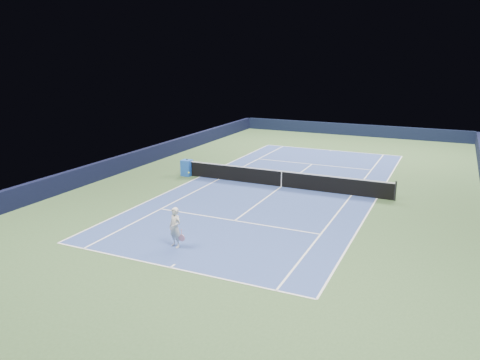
% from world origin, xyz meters
% --- Properties ---
extents(ground, '(40.00, 40.00, 0.00)m').
position_xyz_m(ground, '(0.00, 0.00, 0.00)').
color(ground, '#35512C').
rests_on(ground, ground).
extents(wall_far, '(22.00, 0.35, 1.10)m').
position_xyz_m(wall_far, '(0.00, 19.82, 0.55)').
color(wall_far, black).
rests_on(wall_far, ground).
extents(wall_left, '(0.35, 40.00, 1.10)m').
position_xyz_m(wall_left, '(-10.82, 0.00, 0.55)').
color(wall_left, black).
rests_on(wall_left, ground).
extents(court_surface, '(10.97, 23.77, 0.01)m').
position_xyz_m(court_surface, '(0.00, 0.00, 0.00)').
color(court_surface, navy).
rests_on(court_surface, ground).
extents(baseline_far, '(10.97, 0.08, 0.00)m').
position_xyz_m(baseline_far, '(0.00, 11.88, 0.01)').
color(baseline_far, white).
rests_on(baseline_far, ground).
extents(baseline_near, '(10.97, 0.08, 0.00)m').
position_xyz_m(baseline_near, '(0.00, -11.88, 0.01)').
color(baseline_near, white).
rests_on(baseline_near, ground).
extents(sideline_doubles_right, '(0.08, 23.77, 0.00)m').
position_xyz_m(sideline_doubles_right, '(5.49, 0.00, 0.01)').
color(sideline_doubles_right, white).
rests_on(sideline_doubles_right, ground).
extents(sideline_doubles_left, '(0.08, 23.77, 0.00)m').
position_xyz_m(sideline_doubles_left, '(-5.49, 0.00, 0.01)').
color(sideline_doubles_left, white).
rests_on(sideline_doubles_left, ground).
extents(sideline_singles_right, '(0.08, 23.77, 0.00)m').
position_xyz_m(sideline_singles_right, '(4.12, 0.00, 0.01)').
color(sideline_singles_right, white).
rests_on(sideline_singles_right, ground).
extents(sideline_singles_left, '(0.08, 23.77, 0.00)m').
position_xyz_m(sideline_singles_left, '(-4.12, 0.00, 0.01)').
color(sideline_singles_left, white).
rests_on(sideline_singles_left, ground).
extents(service_line_far, '(8.23, 0.08, 0.00)m').
position_xyz_m(service_line_far, '(0.00, 6.40, 0.01)').
color(service_line_far, white).
rests_on(service_line_far, ground).
extents(service_line_near, '(8.23, 0.08, 0.00)m').
position_xyz_m(service_line_near, '(0.00, -6.40, 0.01)').
color(service_line_near, white).
rests_on(service_line_near, ground).
extents(center_service_line, '(0.08, 12.80, 0.00)m').
position_xyz_m(center_service_line, '(0.00, 0.00, 0.01)').
color(center_service_line, white).
rests_on(center_service_line, ground).
extents(center_mark_far, '(0.08, 0.30, 0.00)m').
position_xyz_m(center_mark_far, '(0.00, 11.73, 0.01)').
color(center_mark_far, white).
rests_on(center_mark_far, ground).
extents(center_mark_near, '(0.08, 0.30, 0.00)m').
position_xyz_m(center_mark_near, '(0.00, -11.73, 0.01)').
color(center_mark_near, white).
rests_on(center_mark_near, ground).
extents(tennis_net, '(12.90, 0.10, 1.07)m').
position_xyz_m(tennis_net, '(0.00, 0.00, 0.50)').
color(tennis_net, black).
rests_on(tennis_net, ground).
extents(sponsor_cube, '(0.63, 0.57, 1.03)m').
position_xyz_m(sponsor_cube, '(-6.40, -0.06, 0.51)').
color(sponsor_cube, blue).
rests_on(sponsor_cube, ground).
extents(tennis_player, '(0.82, 1.32, 2.90)m').
position_xyz_m(tennis_player, '(-0.85, -10.16, 0.83)').
color(tennis_player, silver).
rests_on(tennis_player, ground).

